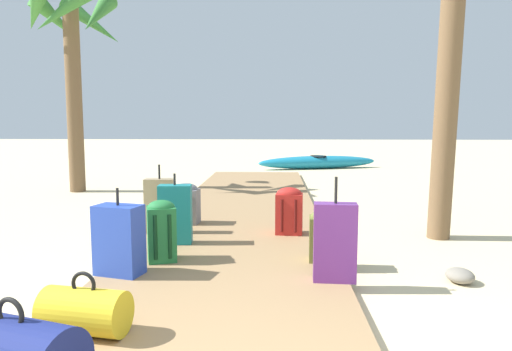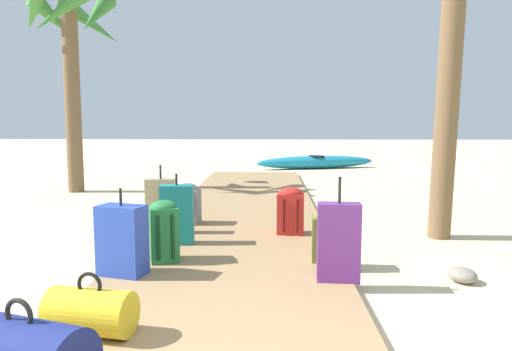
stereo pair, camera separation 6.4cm
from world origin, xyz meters
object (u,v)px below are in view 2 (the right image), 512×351
kayak (316,162)px  palm_tree_far_left (70,40)px  backpack_red (291,209)px  backpack_green (164,229)px  suitcase_teal (177,214)px  duffel_bag_yellow (91,312)px  backpack_olive (328,234)px  backpack_grey (187,202)px  suitcase_purple (339,242)px  suitcase_blue (122,240)px  suitcase_tan (161,206)px

kayak → palm_tree_far_left: bearing=-138.2°
backpack_red → backpack_green: bearing=-138.4°
backpack_red → suitcase_teal: suitcase_teal is taller
palm_tree_far_left → kayak: palm_tree_far_left is taller
duffel_bag_yellow → backpack_olive: size_ratio=1.15×
backpack_red → backpack_olive: bearing=-73.7°
backpack_red → backpack_grey: (-1.32, 0.51, -0.01)m
backpack_red → backpack_olive: 1.09m
backpack_green → suitcase_purple: bearing=-17.8°
backpack_olive → suitcase_purple: bearing=-88.0°
suitcase_teal → kayak: (2.36, 8.81, -0.21)m
backpack_grey → palm_tree_far_left: size_ratio=0.13×
backpack_green → palm_tree_far_left: (-2.86, 4.78, 2.56)m
backpack_green → backpack_grey: size_ratio=1.10×
kayak → suitcase_blue: bearing=-104.9°
suitcase_teal → duffel_bag_yellow: bearing=-92.8°
duffel_bag_yellow → suitcase_blue: bearing=98.1°
duffel_bag_yellow → backpack_grey: size_ratio=1.07×
suitcase_purple → suitcase_teal: 1.93m
suitcase_blue → suitcase_teal: bearing=75.5°
backpack_green → suitcase_tan: size_ratio=0.72×
suitcase_tan → suitcase_teal: (0.28, -0.47, -0.00)m
suitcase_tan → backpack_green: bearing=-75.4°
backpack_red → suitcase_blue: 2.13m
backpack_grey → suitcase_blue: bearing=-95.4°
backpack_green → kayak: (2.35, 9.44, -0.19)m
duffel_bag_yellow → suitcase_purple: suitcase_purple is taller
suitcase_tan → backpack_olive: size_ratio=1.65×
suitcase_purple → kayak: size_ratio=0.24×
suitcase_purple → backpack_olive: 0.56m
suitcase_blue → backpack_olive: suitcase_blue is taller
palm_tree_far_left → backpack_grey: bearing=-48.6°
backpack_red → palm_tree_far_left: palm_tree_far_left is taller
suitcase_teal → kayak: size_ratio=0.21×
suitcase_teal → kayak: bearing=75.0°
backpack_grey → suitcase_tan: bearing=-112.0°
backpack_green → suitcase_blue: 0.49m
kayak → backpack_olive: bearing=-94.9°
duffel_bag_yellow → backpack_red: (1.35, 2.63, 0.14)m
backpack_red → suitcase_teal: size_ratio=0.73×
duffel_bag_yellow → suitcase_tan: 2.64m
backpack_red → suitcase_purple: size_ratio=0.63×
backpack_olive → suitcase_teal: bearing=159.7°
backpack_grey → palm_tree_far_left: bearing=131.4°
duffel_bag_yellow → suitcase_purple: 1.97m
backpack_grey → backpack_olive: bearing=-43.8°
suitcase_blue → suitcase_teal: (0.27, 1.03, 0.02)m
palm_tree_far_left → suitcase_tan: bearing=-55.0°
backpack_grey → backpack_olive: size_ratio=1.07×
backpack_green → palm_tree_far_left: size_ratio=0.15×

